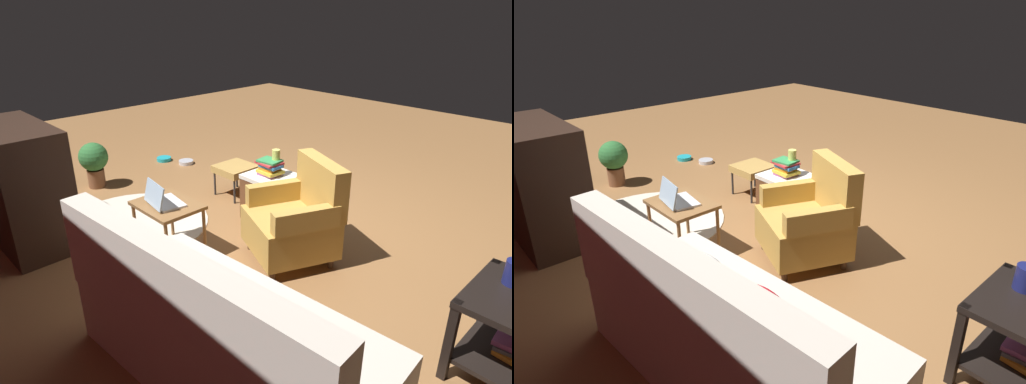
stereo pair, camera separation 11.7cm
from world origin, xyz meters
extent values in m
plane|color=olive|center=(0.00, 0.00, 0.00)|extent=(12.00, 12.00, 0.00)
cube|color=beige|center=(-1.07, 1.63, 0.22)|extent=(1.95, 0.96, 0.44)
cube|color=beige|center=(-1.09, 1.98, 0.72)|extent=(1.91, 0.28, 0.56)
ellipsoid|color=red|center=(-1.30, 1.61, 0.58)|extent=(0.41, 0.19, 0.28)
ellipsoid|color=white|center=(-0.85, 1.64, 0.58)|extent=(0.41, 0.17, 0.28)
cube|color=#B78C3F|center=(-0.45, 0.41, 0.26)|extent=(0.87, 0.87, 0.32)
cube|color=#B78C3F|center=(-0.56, 0.15, 0.64)|extent=(0.66, 0.39, 0.45)
cube|color=#B78C3F|center=(-0.18, 0.29, 0.51)|extent=(0.32, 0.55, 0.18)
cube|color=#B78C3F|center=(-0.71, 0.52, 0.51)|extent=(0.32, 0.55, 0.18)
cylinder|color=#3F2819|center=(-0.10, 0.54, 0.05)|extent=(0.05, 0.05, 0.10)
cylinder|color=#3F2819|center=(-0.58, 0.75, 0.05)|extent=(0.05, 0.05, 0.10)
cylinder|color=#3F2819|center=(-0.31, 0.06, 0.05)|extent=(0.05, 0.05, 0.10)
cylinder|color=#3F2819|center=(-0.80, 0.27, 0.05)|extent=(0.05, 0.05, 0.10)
cube|color=black|center=(-2.27, 0.46, 0.14)|extent=(0.58, 0.58, 0.03)
cube|color=black|center=(-1.98, 0.17, 0.28)|extent=(0.05, 0.05, 0.55)
cube|color=black|center=(-1.98, 0.75, 0.28)|extent=(0.05, 0.05, 0.55)
cylinder|color=navy|center=(-2.13, 0.36, 0.62)|extent=(0.12, 0.12, 0.15)
cube|color=olive|center=(0.35, 1.09, 0.46)|extent=(0.56, 0.44, 0.03)
cylinder|color=olive|center=(0.10, 0.90, 0.22)|extent=(0.03, 0.03, 0.45)
cylinder|color=olive|center=(0.60, 0.90, 0.22)|extent=(0.03, 0.03, 0.45)
cylinder|color=olive|center=(0.10, 1.28, 0.22)|extent=(0.03, 0.03, 0.45)
cylinder|color=olive|center=(0.60, 1.28, 0.22)|extent=(0.03, 0.03, 0.45)
cube|color=silver|center=(0.35, 1.09, 0.49)|extent=(0.35, 0.27, 0.02)
cube|color=silver|center=(0.36, 1.20, 0.59)|extent=(0.33, 0.11, 0.20)
cube|color=black|center=(1.45, 1.89, 0.55)|extent=(1.10, 0.56, 1.10)
cube|color=black|center=(1.45, 1.87, 0.70)|extent=(0.88, 0.45, 0.56)
cube|color=black|center=(1.45, 1.91, 0.66)|extent=(0.64, 0.40, 0.48)
cube|color=#384C51|center=(1.45, 1.71, 0.66)|extent=(0.54, 0.01, 0.38)
cube|color=brown|center=(0.21, -0.04, 0.22)|extent=(0.44, 0.44, 0.44)
cube|color=silver|center=(0.21, -0.04, 0.46)|extent=(0.45, 0.45, 0.04)
cube|color=#994C8C|center=(0.21, -0.03, 0.49)|extent=(0.20, 0.19, 0.02)
cube|color=gold|center=(0.20, -0.03, 0.52)|extent=(0.23, 0.21, 0.03)
cube|color=orange|center=(0.21, -0.02, 0.55)|extent=(0.18, 0.14, 0.03)
cube|color=#2D72B2|center=(0.20, -0.03, 0.58)|extent=(0.21, 0.16, 0.03)
cube|color=red|center=(0.22, -0.03, 0.60)|extent=(0.24, 0.22, 0.02)
cube|color=#338C4C|center=(0.22, -0.03, 0.62)|extent=(0.23, 0.20, 0.02)
cylinder|color=#D8D866|center=(0.18, -0.09, 0.68)|extent=(0.08, 0.08, 0.10)
cube|color=#AD8442|center=(0.90, -0.18, 0.32)|extent=(0.40, 0.40, 0.08)
cylinder|color=#262628|center=(0.73, -0.35, 0.14)|extent=(0.02, 0.02, 0.28)
cylinder|color=#262628|center=(1.07, -0.35, 0.14)|extent=(0.02, 0.02, 0.28)
cylinder|color=#262628|center=(0.73, -0.01, 0.14)|extent=(0.02, 0.02, 0.28)
cylinder|color=#262628|center=(1.07, -0.01, 0.14)|extent=(0.02, 0.02, 0.28)
cylinder|color=beige|center=(1.08, 1.03, 0.01)|extent=(1.47, 1.47, 0.01)
cylinder|color=silver|center=(2.18, -0.40, 0.03)|extent=(0.20, 0.20, 0.05)
cylinder|color=teal|center=(2.50, -0.25, 0.03)|extent=(0.20, 0.20, 0.05)
cylinder|color=brown|center=(2.26, 0.86, 0.11)|extent=(0.20, 0.20, 0.22)
sphere|color=#2D6B33|center=(2.26, 0.86, 0.38)|extent=(0.34, 0.34, 0.34)
camera|label=1|loc=(-2.61, 2.92, 2.06)|focal=30.78mm
camera|label=2|loc=(-2.69, 2.83, 2.06)|focal=30.78mm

